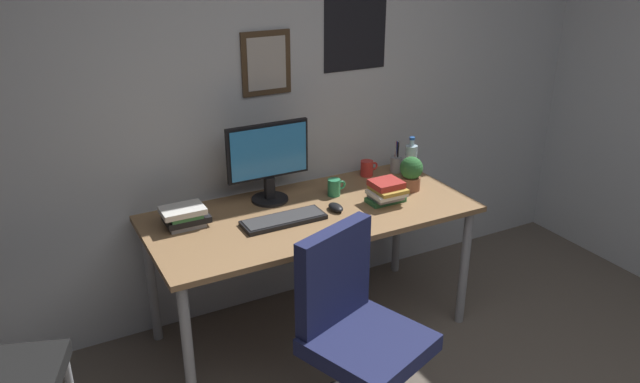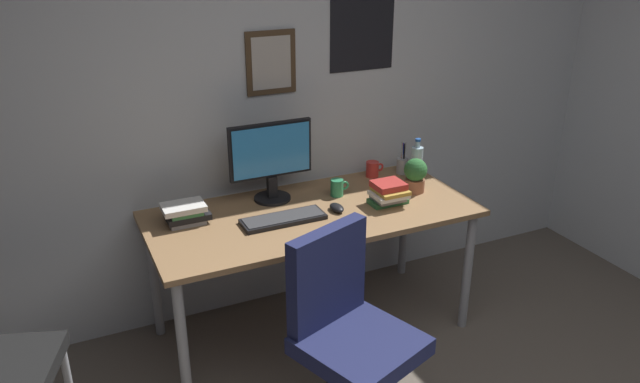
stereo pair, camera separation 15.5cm
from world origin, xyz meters
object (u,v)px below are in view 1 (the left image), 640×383
(coffee_mug_far, at_px, (367,168))
(book_stack_right, at_px, (386,192))
(computer_mouse, at_px, (336,207))
(office_chair, at_px, (355,324))
(monitor, at_px, (268,159))
(book_stack_left, at_px, (185,216))
(keyboard, at_px, (284,220))
(potted_plant, at_px, (411,172))
(coffee_mug_near, at_px, (334,187))
(pen_cup, at_px, (396,163))
(water_bottle, at_px, (411,161))

(coffee_mug_far, height_order, book_stack_right, book_stack_right)
(book_stack_right, bearing_deg, computer_mouse, 171.93)
(office_chair, bearing_deg, computer_mouse, 67.45)
(monitor, xyz_separation_m, book_stack_left, (-0.50, -0.09, -0.19))
(keyboard, distance_m, book_stack_left, 0.49)
(keyboard, distance_m, potted_plant, 0.82)
(coffee_mug_near, bearing_deg, pen_cup, 15.24)
(coffee_mug_near, bearing_deg, computer_mouse, -117.22)
(water_bottle, relative_size, coffee_mug_far, 2.22)
(coffee_mug_near, distance_m, coffee_mug_far, 0.36)
(monitor, relative_size, pen_cup, 2.30)
(potted_plant, bearing_deg, computer_mouse, -174.41)
(coffee_mug_near, height_order, pen_cup, pen_cup)
(monitor, xyz_separation_m, keyboard, (-0.05, -0.28, -0.23))
(office_chair, bearing_deg, keyboard, 92.32)
(computer_mouse, bearing_deg, book_stack_right, -8.07)
(keyboard, height_order, book_stack_left, book_stack_left)
(coffee_mug_far, distance_m, pen_cup, 0.19)
(book_stack_left, bearing_deg, keyboard, -23.24)
(coffee_mug_near, xyz_separation_m, coffee_mug_far, (0.32, 0.17, -0.00))
(office_chair, distance_m, keyboard, 0.70)
(office_chair, height_order, book_stack_left, office_chair)
(water_bottle, relative_size, coffee_mug_near, 2.31)
(keyboard, height_order, coffee_mug_far, coffee_mug_far)
(book_stack_right, bearing_deg, book_stack_left, 167.13)
(computer_mouse, height_order, book_stack_right, book_stack_right)
(potted_plant, distance_m, book_stack_right, 0.25)
(office_chair, distance_m, book_stack_left, 1.02)
(potted_plant, bearing_deg, coffee_mug_near, 162.80)
(keyboard, distance_m, water_bottle, 0.94)
(coffee_mug_near, relative_size, book_stack_left, 0.47)
(computer_mouse, bearing_deg, keyboard, 179.42)
(water_bottle, xyz_separation_m, coffee_mug_near, (-0.53, -0.02, -0.06))
(book_stack_left, relative_size, book_stack_right, 1.14)
(water_bottle, bearing_deg, pen_cup, 99.53)
(monitor, bearing_deg, book_stack_right, -31.04)
(book_stack_left, distance_m, book_stack_right, 1.07)
(keyboard, distance_m, pen_cup, 0.95)
(coffee_mug_far, distance_m, book_stack_right, 0.41)
(keyboard, height_order, book_stack_right, book_stack_right)
(book_stack_right, bearing_deg, coffee_mug_near, 131.61)
(potted_plant, bearing_deg, monitor, 162.93)
(office_chair, distance_m, water_bottle, 1.28)
(water_bottle, distance_m, book_stack_left, 1.37)
(office_chair, bearing_deg, book_stack_right, 47.65)
(water_bottle, xyz_separation_m, potted_plant, (-0.11, -0.15, -0.00))
(keyboard, bearing_deg, monitor, 80.53)
(coffee_mug_near, bearing_deg, potted_plant, -17.20)
(keyboard, bearing_deg, computer_mouse, -0.58)
(office_chair, height_order, water_bottle, water_bottle)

